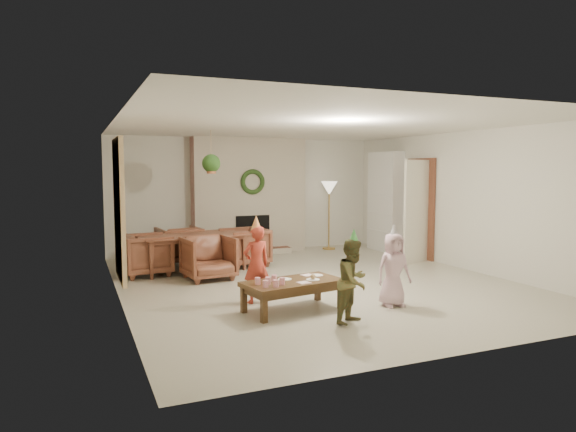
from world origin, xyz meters
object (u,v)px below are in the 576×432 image
dining_table (193,253)px  dining_chair_near (209,258)px  child_plaid (353,281)px  coffee_table_top (293,283)px  dining_chair_far (179,245)px  child_red (256,264)px  dining_chair_left (147,255)px  child_pink (393,270)px  dining_chair_right (245,247)px

dining_table → dining_chair_near: dining_chair_near is taller
child_plaid → coffee_table_top: bearing=89.9°
dining_chair_far → child_red: size_ratio=0.75×
dining_chair_near → child_plaid: bearing=-78.0°
dining_chair_left → coffee_table_top: 3.32m
dining_chair_far → child_plaid: bearing=97.9°
child_plaid → dining_chair_near: bearing=77.0°
coffee_table_top → child_plaid: 0.89m
dining_chair_left → coffee_table_top: (1.44, -2.99, 0.00)m
child_plaid → child_pink: 0.98m
child_red → child_pink: size_ratio=1.08×
dining_chair_far → child_red: bearing=90.9°
dining_chair_left → dining_table: bearing=-90.0°
coffee_table_top → child_red: bearing=108.6°
child_red → dining_chair_near: bearing=-90.6°
dining_chair_right → coffee_table_top: 3.22m
dining_chair_far → coffee_table_top: size_ratio=0.62×
dining_table → dining_chair_near: 0.82m
child_red → child_pink: 1.84m
dining_table → dining_chair_left: size_ratio=2.34×
dining_chair_far → coffee_table_top: (0.72, -3.89, 0.00)m
dining_chair_left → dining_chair_right: size_ratio=1.00×
coffee_table_top → child_red: child_red is taller
dining_table → child_red: bearing=-88.8°
dining_chair_far → coffee_table_top: dining_chair_far is taller
dining_chair_left → child_red: 2.69m
dining_chair_left → dining_chair_right: (1.83, 0.20, 0.00)m
dining_table → coffee_table_top: size_ratio=1.46×
dining_chair_far → child_pink: child_pink is taller
dining_chair_far → coffee_table_top: bearing=94.2°
dining_chair_left → dining_chair_right: 1.84m
dining_chair_left → child_pink: bearing=-146.3°
child_pink → dining_chair_left: bearing=134.8°
dining_table → dining_chair_left: dining_chair_left is taller
child_red → child_plaid: size_ratio=1.05×
child_plaid → dining_table: bearing=74.5°
dining_chair_near → dining_chair_far: (-0.18, 1.62, 0.00)m
dining_chair_left → dining_chair_right: bearing=-90.0°
dining_chair_left → coffee_table_top: dining_chair_left is taller
dining_chair_far → child_red: 3.37m
dining_chair_right → dining_chair_left: bearing=-90.0°
dining_chair_near → dining_chair_right: bearing=38.7°
dining_chair_far → child_pink: size_ratio=0.81×
dining_table → child_red: child_red is taller
dining_chair_near → dining_chair_right: size_ratio=1.00×
dining_table → dining_chair_far: dining_chair_far is taller
dining_chair_left → child_red: size_ratio=0.75×
dining_chair_near → dining_chair_left: 1.15m
dining_chair_near → child_red: bearing=-88.3°
child_red → child_plaid: (0.75, -1.31, -0.03)m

